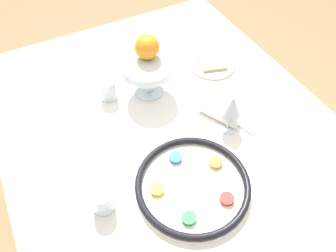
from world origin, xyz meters
TOP-DOWN VIEW (x-y plane):
  - ground_plane at (0.00, 0.00)m, footprint 8.00×8.00m
  - dining_table at (0.00, 0.00)m, footprint 1.32×1.07m
  - seder_plate at (-0.23, 0.05)m, footprint 0.33×0.33m
  - wine_glass at (-0.09, -0.17)m, footprint 0.07×0.07m
  - fruit_stand at (0.18, -0.01)m, footprint 0.18×0.18m
  - orange_fruit at (0.21, -0.03)m, footprint 0.08×0.08m
  - bread_plate at (0.20, -0.30)m, footprint 0.18×0.18m
  - napkin_roll at (-0.05, -0.16)m, footprint 0.14×0.10m
  - cup_near at (-0.17, 0.29)m, footprint 0.06×0.06m
  - cup_mid at (0.22, 0.13)m, footprint 0.06×0.06m
  - spoon at (-0.07, -0.20)m, footprint 0.17×0.08m

SIDE VIEW (x-z plane):
  - ground_plane at x=0.00m, z-range 0.00..0.00m
  - dining_table at x=0.00m, z-range 0.00..0.77m
  - spoon at x=-0.07m, z-range 0.77..0.78m
  - bread_plate at x=0.20m, z-range 0.77..0.79m
  - seder_plate at x=-0.23m, z-range 0.77..0.80m
  - napkin_roll at x=-0.05m, z-range 0.77..0.81m
  - cup_near at x=-0.17m, z-range 0.77..0.85m
  - cup_mid at x=0.22m, z-range 0.77..0.85m
  - fruit_stand at x=0.18m, z-range 0.81..0.94m
  - wine_glass at x=-0.09m, z-range 0.80..0.95m
  - orange_fruit at x=0.21m, z-range 0.90..0.99m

